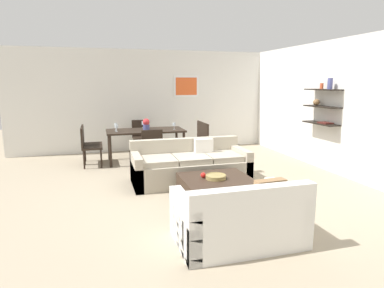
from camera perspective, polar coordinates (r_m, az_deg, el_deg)
The scene contains 20 objects.
ground_plane at distance 5.92m, azimuth 0.72°, elevation -7.48°, with size 18.00×18.00×0.00m, color tan.
back_wall_unit at distance 9.14m, azimuth -3.90°, elevation 7.58°, with size 8.40×0.09×2.70m.
right_wall_shelf_unit at distance 7.60m, azimuth 21.87°, elevation 6.19°, with size 0.34×8.20×2.70m.
sofa_beige at distance 6.15m, azimuth -0.32°, elevation -3.97°, with size 2.14×0.90×0.78m.
loveseat_white at distance 3.94m, azimuth 8.25°, elevation -12.71°, with size 1.44×0.90×0.78m.
coffee_table at distance 5.21m, azimuth 4.25°, elevation -7.90°, with size 1.07×0.96×0.38m.
decorative_bowl at distance 5.10m, azimuth 4.18°, elevation -5.68°, with size 0.32×0.32×0.06m.
apple_on_coffee_table at distance 5.13m, azimuth 1.97°, elevation -5.45°, with size 0.08×0.08×0.08m, color red.
dining_table at distance 7.77m, azimuth -8.10°, elevation 1.93°, with size 1.79×0.86×0.75m.
dining_chair_right_near at distance 7.90m, azimuth 1.53°, elevation 0.91°, with size 0.44×0.44×0.88m.
dining_chair_foot at distance 6.98m, azimuth -7.08°, elevation -0.47°, with size 0.44×0.44×0.88m.
dining_chair_left_far at distance 7.92m, azimuth -17.62°, elevation 0.43°, with size 0.44×0.44×0.88m.
dining_chair_left_near at distance 7.54m, azimuth -17.68°, elevation -0.07°, with size 0.44×0.44×0.88m.
dining_chair_right_far at distance 8.26m, azimuth 0.71°, elevation 1.35°, with size 0.44×0.44×0.88m.
dining_chair_head at distance 8.62m, azimuth -8.86°, elevation 1.61°, with size 0.44×0.44×0.88m.
wine_glass_left_far at distance 7.79m, azimuth -13.12°, elevation 3.22°, with size 0.07×0.07×0.17m.
wine_glass_left_near at distance 7.57m, azimuth -13.03°, elevation 3.00°, with size 0.07×0.07×0.16m.
wine_glass_right_near at distance 7.76m, azimuth -3.12°, elevation 3.41°, with size 0.07×0.07×0.16m.
wine_glass_head at distance 8.11m, azimuth -8.50°, elevation 3.61°, with size 0.07×0.07×0.16m.
centerpiece_vase at distance 7.78m, azimuth -7.98°, elevation 3.46°, with size 0.16×0.16×0.26m.
Camera 1 is at (-1.64, -5.38, 1.85)m, focal length 30.61 mm.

